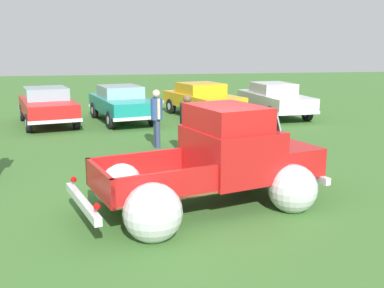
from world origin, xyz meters
name	(u,v)px	position (x,y,z in m)	size (l,w,h in m)	color
ground_plane	(201,207)	(0.00, 0.00, 0.00)	(80.00, 80.00, 0.00)	#3D6B2D
vintage_pickup_truck	(219,167)	(0.37, 0.11, 0.76)	(4.97, 3.70, 1.96)	black
show_car_0	(47,105)	(-3.98, 10.10, 0.78)	(2.81, 4.67, 1.43)	black
show_car_1	(121,102)	(-1.14, 10.29, 0.78)	(2.77, 4.74, 1.43)	black
show_car_2	(202,98)	(2.31, 11.02, 0.78)	(3.02, 4.70, 1.43)	black
show_car_3	(274,98)	(5.38, 10.50, 0.78)	(2.13, 4.63, 1.43)	black
spectator_1	(157,115)	(-0.26, 5.32, 1.00)	(0.40, 0.54, 1.74)	navy
spectator_2	(187,121)	(0.47, 4.15, 0.97)	(0.48, 0.48, 1.70)	#4C4742
lane_cone_0	(311,167)	(2.85, 1.32, 0.31)	(0.36, 0.36, 0.63)	black
lane_cone_1	(193,157)	(0.35, 2.72, 0.31)	(0.36, 0.36, 0.63)	black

